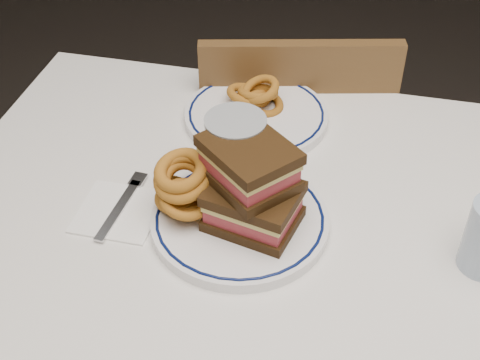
% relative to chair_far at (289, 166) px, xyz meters
% --- Properties ---
extents(dining_table, '(1.27, 0.87, 0.75)m').
position_rel_chair_far_xyz_m(dining_table, '(0.13, -0.51, 0.18)').
color(dining_table, white).
rests_on(dining_table, floor).
extents(chair_far, '(0.48, 0.48, 0.85)m').
position_rel_chair_far_xyz_m(chair_far, '(0.00, 0.00, 0.00)').
color(chair_far, '#4B3318').
rests_on(chair_far, floor).
extents(main_plate, '(0.27, 0.27, 0.02)m').
position_rel_chair_far_xyz_m(main_plate, '(-0.00, -0.51, 0.30)').
color(main_plate, white).
rests_on(main_plate, dining_table).
extents(reuben_sandwich, '(0.17, 0.16, 0.14)m').
position_rel_chair_far_xyz_m(reuben_sandwich, '(0.01, -0.51, 0.37)').
color(reuben_sandwich, black).
rests_on(reuben_sandwich, main_plate).
extents(onion_rings_main, '(0.11, 0.12, 0.13)m').
position_rel_chair_far_xyz_m(onion_rings_main, '(-0.09, -0.51, 0.35)').
color(onion_rings_main, brown).
rests_on(onion_rings_main, main_plate).
extents(ketchup_ramekin, '(0.06, 0.06, 0.03)m').
position_rel_chair_far_xyz_m(ketchup_ramekin, '(-0.02, -0.43, 0.32)').
color(ketchup_ramekin, white).
rests_on(ketchup_ramekin, main_plate).
extents(beer_mug, '(0.14, 0.09, 0.16)m').
position_rel_chair_far_xyz_m(beer_mug, '(-0.02, -0.45, 0.36)').
color(beer_mug, black).
rests_on(beer_mug, dining_table).
extents(far_plate, '(0.27, 0.27, 0.02)m').
position_rel_chair_far_xyz_m(far_plate, '(-0.04, -0.23, 0.30)').
color(far_plate, white).
rests_on(far_plate, dining_table).
extents(onion_rings_far, '(0.11, 0.09, 0.07)m').
position_rel_chair_far_xyz_m(onion_rings_far, '(-0.04, -0.20, 0.33)').
color(onion_rings_far, brown).
rests_on(onion_rings_far, far_plate).
extents(napkin_fork, '(0.12, 0.17, 0.01)m').
position_rel_chair_far_xyz_m(napkin_fork, '(-0.20, -0.52, 0.29)').
color(napkin_fork, white).
rests_on(napkin_fork, dining_table).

